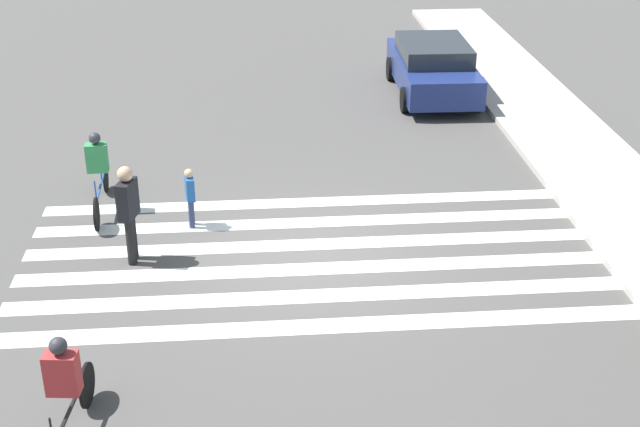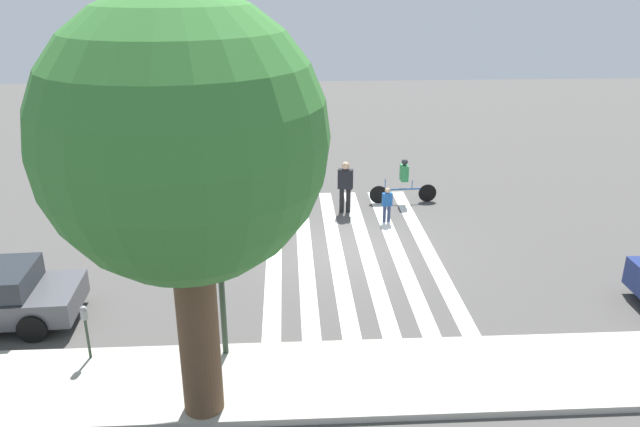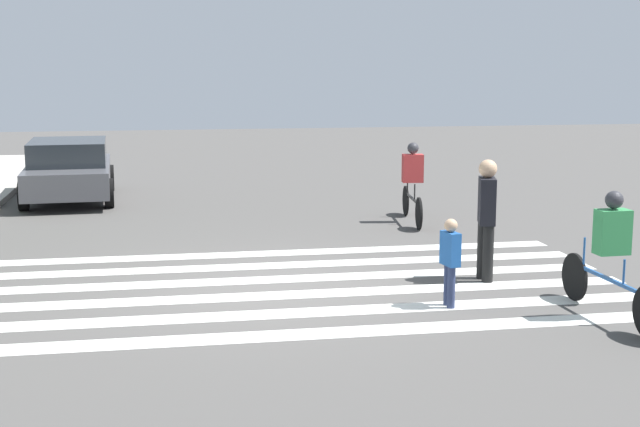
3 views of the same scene
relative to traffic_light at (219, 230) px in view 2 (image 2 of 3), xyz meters
The scene contains 10 objects.
ground_plane 6.73m from the traffic_light, 121.48° to the right, with size 60.00×60.00×0.00m, color #4C4947.
sidewalk_curb 4.37m from the traffic_light, 161.47° to the left, with size 36.00×2.50×0.14m.
crosswalk_stripes 6.73m from the traffic_light, 121.48° to the right, with size 4.90×10.00×0.01m.
traffic_light is the anchor object (origin of this frame).
parking_meter 3.36m from the traffic_light, ahead, with size 0.15×0.15×1.35m.
street_tree 2.94m from the traffic_light, 82.86° to the left, with size 4.58×4.58×7.48m.
pedestrian_child_with_backpack 9.08m from the traffic_light, 111.73° to the right, with size 0.53×0.34×1.76m.
pedestrian_adult_yellow_jacket 8.89m from the traffic_light, 121.96° to the right, with size 0.34×0.20×1.16m.
cyclist_mid_street 8.87m from the traffic_light, 80.18° to the right, with size 2.19×0.42×1.58m.
cyclist_near_curb 10.74m from the traffic_light, 120.83° to the right, with size 2.38×0.41×1.59m.
Camera 2 is at (1.81, 16.54, 7.60)m, focal length 35.00 mm.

